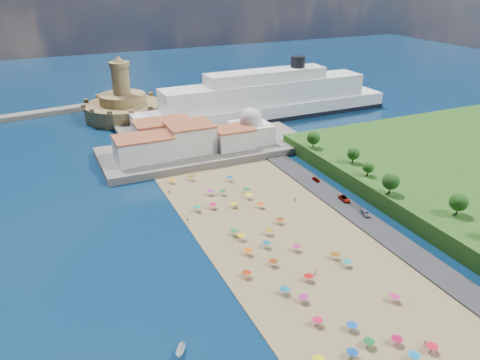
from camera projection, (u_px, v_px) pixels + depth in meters
name	position (u px, v px, depth m)	size (l,w,h in m)	color
ground	(263.00, 239.00, 137.40)	(700.00, 700.00, 0.00)	#071938
terrace	(207.00, 149.00, 201.04)	(90.00, 36.00, 3.00)	#59544C
jetty	(137.00, 133.00, 221.94)	(18.00, 70.00, 2.40)	#59544C
waterfront_buildings	(176.00, 139.00, 194.04)	(57.00, 29.00, 11.00)	silver
domed_building	(251.00, 128.00, 203.77)	(16.00, 16.00, 15.00)	silver
fortress	(123.00, 106.00, 244.54)	(40.00, 40.00, 32.40)	#98804C
cruise_ship	(266.00, 101.00, 244.43)	(140.48, 22.74, 30.62)	black
beach_parasols	(285.00, 257.00, 125.08)	(31.32, 117.94, 2.20)	gray
beachgoers	(253.00, 224.00, 143.05)	(38.61, 93.74, 1.82)	tan
parked_cars	(346.00, 200.00, 157.66)	(2.90, 33.10, 1.43)	gray
hillside_trees	(416.00, 191.00, 144.24)	(13.88, 113.17, 7.10)	#382314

